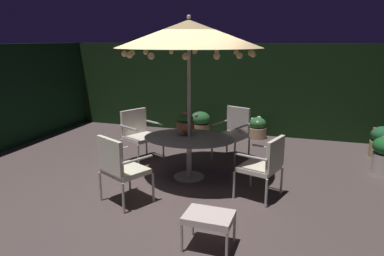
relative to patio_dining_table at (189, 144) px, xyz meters
The scene contains 13 objects.
ground_plane 0.78m from the patio_dining_table, 124.95° to the right, with size 8.64×7.89×0.02m, color #544543.
hedge_backdrop_rear 3.45m from the patio_dining_table, 94.60° to the left, with size 8.64×0.30×2.26m, color black.
patio_dining_table is the anchor object (origin of this frame).
patio_umbrella 1.82m from the patio_dining_table, 73.04° to the left, with size 2.38×2.38×2.73m.
centerpiece_planter 0.39m from the patio_dining_table, 132.28° to the left, with size 0.32×0.32×0.41m.
patio_chair_north 1.41m from the patio_dining_table, 68.39° to the left, with size 0.73×0.73×1.03m.
patio_chair_northeast 1.41m from the patio_dining_table, 153.05° to the left, with size 0.80×0.84×1.00m.
patio_chair_east 1.41m from the patio_dining_table, 116.94° to the right, with size 0.80×0.78×1.02m.
patio_chair_southeast 1.41m from the patio_dining_table, 18.27° to the right, with size 0.71×0.73×0.96m.
ottoman_footrest 2.18m from the patio_dining_table, 65.93° to the right, with size 0.56×0.43×0.42m.
potted_plant_back_right 2.88m from the patio_dining_table, 102.46° to the left, with size 0.49×0.49×0.61m.
potted_plant_back_left 4.13m from the patio_dining_table, 33.79° to the left, with size 0.49×0.49×0.64m.
potted_plant_right_far 3.10m from the patio_dining_table, 75.26° to the left, with size 0.44×0.44×0.52m.
Camera 1 is at (2.09, -5.16, 2.34)m, focal length 33.31 mm.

